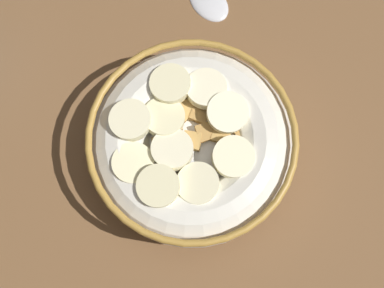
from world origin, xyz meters
The scene contains 2 objects.
ground_plane centered at (0.00, 0.00, -1.00)cm, with size 91.44×91.44×2.00cm, color brown.
cereal_bowl centered at (0.01, 0.06, 3.02)cm, with size 17.72×17.72×6.00cm.
Camera 1 is at (-10.08, -2.82, 45.40)cm, focal length 47.32 mm.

